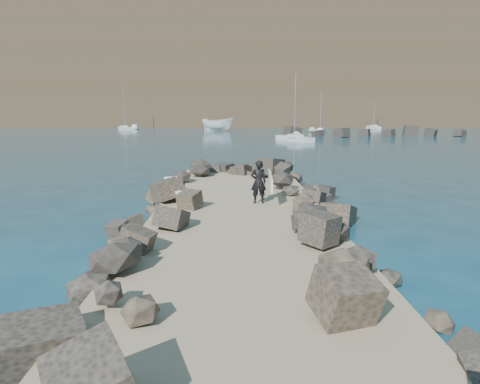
{
  "coord_description": "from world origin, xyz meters",
  "views": [
    {
      "loc": [
        -0.22,
        -14.52,
        4.06
      ],
      "look_at": [
        0.0,
        -1.0,
        1.5
      ],
      "focal_mm": 32.0,
      "sensor_mm": 36.0,
      "label": 1
    }
  ],
  "objects_px": {
    "surfer_with_board": "(260,182)",
    "boat_imported": "(217,124)",
    "surfboard_resting": "(178,190)",
    "sailboat_d": "(320,131)"
  },
  "relations": [
    {
      "from": "surfer_with_board",
      "to": "boat_imported",
      "type": "bearing_deg",
      "value": 93.3
    },
    {
      "from": "boat_imported",
      "to": "surfer_with_board",
      "type": "relative_size",
      "value": 3.47
    },
    {
      "from": "boat_imported",
      "to": "surfer_with_board",
      "type": "bearing_deg",
      "value": -153.54
    },
    {
      "from": "boat_imported",
      "to": "sailboat_d",
      "type": "bearing_deg",
      "value": -91.37
    },
    {
      "from": "surfboard_resting",
      "to": "surfer_with_board",
      "type": "bearing_deg",
      "value": -33.9
    },
    {
      "from": "boat_imported",
      "to": "surfer_with_board",
      "type": "height_order",
      "value": "boat_imported"
    },
    {
      "from": "surfboard_resting",
      "to": "sailboat_d",
      "type": "relative_size",
      "value": 0.27
    },
    {
      "from": "surfer_with_board",
      "to": "sailboat_d",
      "type": "xyz_separation_m",
      "value": [
        15.42,
        65.03,
        -1.08
      ]
    },
    {
      "from": "surfboard_resting",
      "to": "sailboat_d",
      "type": "bearing_deg",
      "value": 49.87
    },
    {
      "from": "surfer_with_board",
      "to": "surfboard_resting",
      "type": "bearing_deg",
      "value": 170.11
    }
  ]
}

